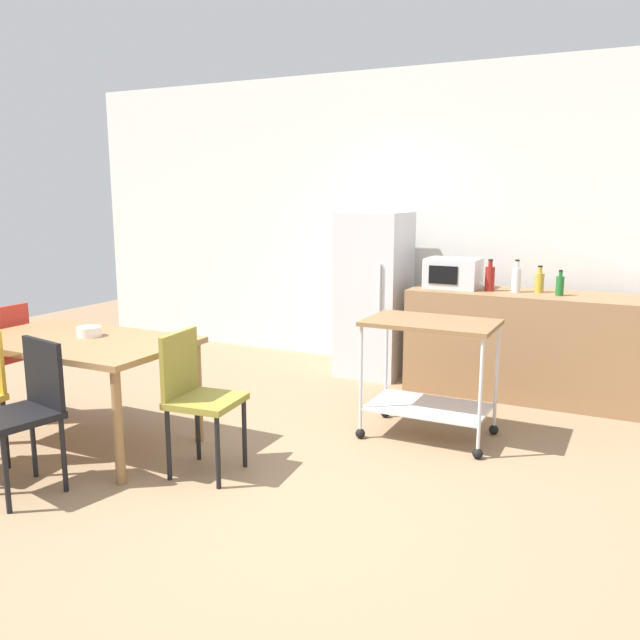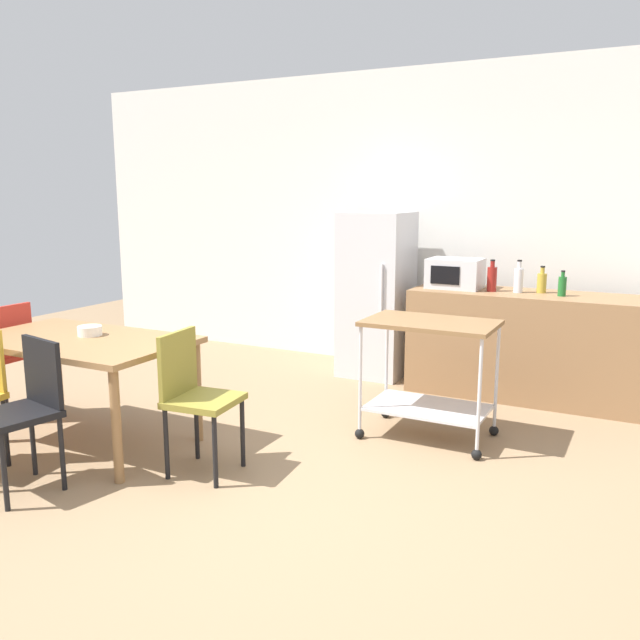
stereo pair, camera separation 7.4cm
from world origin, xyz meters
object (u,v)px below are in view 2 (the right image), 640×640
(bottle_hot_sauce, at_px, (562,286))
(kitchen_cart, at_px, (429,360))
(refrigerator, at_px, (376,294))
(chair_olive, at_px, (195,392))
(bottle_soda, at_px, (492,278))
(chair_black, at_px, (26,404))
(microwave, at_px, (455,273))
(bottle_sesame_oil, at_px, (519,280))
(dining_table, at_px, (80,349))
(bottle_olive_oil, at_px, (542,282))
(chair_red, at_px, (2,352))
(fruit_bowl, at_px, (90,331))

(bottle_hot_sauce, bearing_deg, kitchen_cart, -118.83)
(refrigerator, bearing_deg, chair_olive, -92.48)
(kitchen_cart, height_order, bottle_soda, bottle_soda)
(chair_black, relative_size, bottle_hot_sauce, 4.25)
(kitchen_cart, bearing_deg, bottle_soda, 84.37)
(microwave, bearing_deg, chair_olive, -109.32)
(chair_black, distance_m, kitchen_cart, 2.62)
(bottle_sesame_oil, bearing_deg, bottle_hot_sauce, -5.40)
(dining_table, distance_m, kitchen_cart, 2.43)
(refrigerator, bearing_deg, bottle_sesame_oil, -4.79)
(bottle_sesame_oil, bearing_deg, bottle_olive_oil, 23.91)
(dining_table, height_order, chair_red, chair_red)
(refrigerator, relative_size, bottle_hot_sauce, 7.40)
(refrigerator, distance_m, bottle_sesame_oil, 1.36)
(chair_black, height_order, kitchen_cart, chair_black)
(dining_table, bearing_deg, chair_red, 172.89)
(bottle_hot_sauce, bearing_deg, dining_table, -138.75)
(chair_red, bearing_deg, kitchen_cart, 109.54)
(chair_black, distance_m, microwave, 3.62)
(bottle_olive_oil, bearing_deg, chair_olive, -121.89)
(kitchen_cart, height_order, microwave, microwave)
(dining_table, xyz_separation_m, bottle_hot_sauce, (2.80, 2.46, 0.32))
(microwave, bearing_deg, fruit_bowl, -128.04)
(chair_red, xyz_separation_m, kitchen_cart, (3.08, 1.07, 0.05))
(dining_table, xyz_separation_m, kitchen_cart, (2.11, 1.20, -0.10))
(chair_black, relative_size, bottle_olive_oil, 3.93)
(chair_black, distance_m, bottle_sesame_oil, 3.87)
(kitchen_cart, xyz_separation_m, bottle_olive_oil, (0.52, 1.37, 0.42))
(dining_table, distance_m, bottle_soda, 3.34)
(chair_black, bearing_deg, kitchen_cart, 57.74)
(dining_table, xyz_separation_m, refrigerator, (1.12, 2.60, 0.10))
(bottle_sesame_oil, height_order, bottle_hot_sauce, bottle_sesame_oil)
(chair_olive, xyz_separation_m, bottle_soda, (1.23, 2.50, 0.49))
(chair_black, bearing_deg, bottle_sesame_oil, 67.60)
(dining_table, relative_size, kitchen_cart, 1.65)
(fruit_bowl, bearing_deg, chair_olive, -7.45)
(chair_black, distance_m, bottle_hot_sauce, 4.05)
(chair_olive, bearing_deg, kitchen_cart, -47.42)
(chair_red, relative_size, microwave, 1.93)
(bottle_sesame_oil, distance_m, bottle_olive_oil, 0.19)
(chair_olive, height_order, bottle_olive_oil, bottle_olive_oil)
(bottle_soda, bearing_deg, chair_red, -143.89)
(dining_table, height_order, bottle_sesame_oil, bottle_sesame_oil)
(refrigerator, distance_m, microwave, 0.83)
(chair_olive, relative_size, bottle_soda, 3.28)
(chair_black, height_order, refrigerator, refrigerator)
(kitchen_cart, bearing_deg, chair_black, -134.14)
(chair_black, relative_size, bottle_sesame_oil, 3.23)
(dining_table, xyz_separation_m, bottle_sesame_oil, (2.45, 2.49, 0.34))
(kitchen_cart, bearing_deg, bottle_hot_sauce, 61.17)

